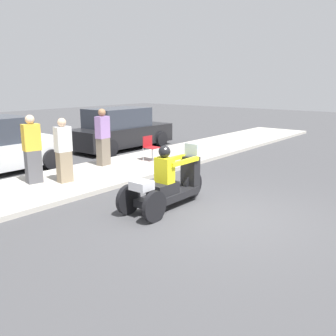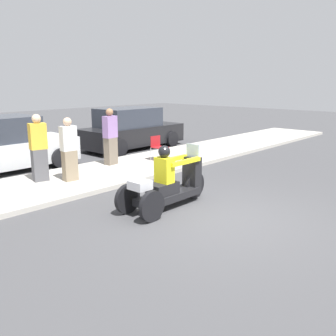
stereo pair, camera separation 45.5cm
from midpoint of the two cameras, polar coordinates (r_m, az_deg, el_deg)
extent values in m
plane|color=#424244|center=(7.85, 6.61, -7.37)|extent=(60.00, 60.00, 0.00)
cube|color=#B2ADA3|center=(10.89, -14.16, -1.54)|extent=(28.00, 2.80, 0.12)
cylinder|color=black|center=(8.96, 2.32, -2.55)|extent=(0.64, 0.10, 0.64)
cylinder|color=black|center=(7.43, -3.85, -5.91)|extent=(0.64, 0.10, 0.64)
cylinder|color=black|center=(7.92, -7.70, -4.79)|extent=(0.64, 0.10, 0.64)
cube|color=black|center=(8.29, -1.58, -4.32)|extent=(1.68, 0.51, 0.16)
cube|color=black|center=(8.11, -2.36, -3.18)|extent=(0.67, 0.40, 0.26)
cube|color=black|center=(8.82, 1.94, -0.95)|extent=(0.24, 0.40, 0.84)
cube|color=silver|center=(8.71, 2.05, 2.73)|extent=(0.03, 0.36, 0.30)
cube|color=silver|center=(7.58, -5.76, -2.67)|extent=(0.36, 0.40, 0.18)
cube|color=yellow|center=(8.04, -2.15, -0.33)|extent=(0.26, 0.38, 0.55)
sphere|color=black|center=(7.96, -2.18, 2.51)|extent=(0.26, 0.26, 0.26)
cube|color=gray|center=(8.16, -0.89, -3.06)|extent=(0.14, 0.14, 0.26)
cube|color=gray|center=(8.31, -2.16, -2.76)|extent=(0.14, 0.14, 0.26)
cube|color=yellow|center=(8.24, 1.06, 0.99)|extent=(0.95, 0.09, 0.09)
cube|color=yellow|center=(8.49, -1.06, 1.34)|extent=(0.95, 0.09, 0.09)
cube|color=gray|center=(10.30, -16.71, 0.16)|extent=(0.39, 0.28, 0.82)
cube|color=silver|center=(10.17, -16.98, 4.21)|extent=(0.43, 0.28, 0.65)
sphere|color=beige|center=(10.11, -17.15, 6.66)|extent=(0.22, 0.22, 0.22)
cube|color=#726656|center=(12.10, -10.89, 2.45)|extent=(0.40, 0.29, 0.87)
cube|color=#9972B2|center=(11.99, -11.05, 6.11)|extent=(0.45, 0.29, 0.69)
sphere|color=#9E704C|center=(11.94, -11.14, 8.31)|extent=(0.24, 0.24, 0.24)
cube|color=#515156|center=(10.47, -20.98, 0.17)|extent=(0.42, 0.32, 0.87)
cube|color=gold|center=(10.34, -21.33, 4.37)|extent=(0.47, 0.33, 0.69)
sphere|color=beige|center=(10.28, -21.54, 6.90)|extent=(0.23, 0.23, 0.23)
cylinder|color=#A5A8AD|center=(12.31, -3.38, 1.83)|extent=(0.02, 0.02, 0.44)
cylinder|color=#A5A8AD|center=(12.63, -2.00, 2.13)|extent=(0.02, 0.02, 0.44)
cylinder|color=#A5A8AD|center=(12.61, -4.83, 2.08)|extent=(0.02, 0.02, 0.44)
cylinder|color=#A5A8AD|center=(12.92, -3.46, 2.36)|extent=(0.02, 0.02, 0.44)
cube|color=maroon|center=(12.57, -3.43, 3.13)|extent=(0.45, 0.45, 0.02)
cube|color=maroon|center=(12.69, -4.17, 4.04)|extent=(0.44, 0.03, 0.38)
cylinder|color=black|center=(12.51, -18.34, 1.28)|extent=(0.64, 0.22, 0.64)
cylinder|color=black|center=(14.07, -22.37, 2.20)|extent=(0.64, 0.22, 0.64)
cube|color=black|center=(15.72, -7.86, 4.95)|extent=(4.50, 1.77, 0.75)
cube|color=#2D333D|center=(15.48, -8.56, 7.61)|extent=(2.47, 1.59, 0.76)
cylinder|color=black|center=(16.18, -1.89, 4.47)|extent=(0.64, 0.22, 0.64)
cylinder|color=black|center=(17.38, -6.31, 4.99)|extent=(0.64, 0.22, 0.64)
cylinder|color=black|center=(14.14, -9.71, 3.04)|extent=(0.64, 0.22, 0.64)
cylinder|color=black|center=(15.50, -14.04, 3.71)|extent=(0.64, 0.22, 0.64)
camera|label=1|loc=(0.23, -91.60, -0.37)|focal=40.00mm
camera|label=2|loc=(0.23, 88.40, 0.37)|focal=40.00mm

